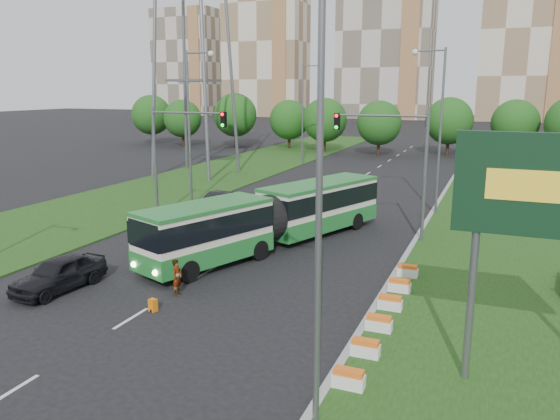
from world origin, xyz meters
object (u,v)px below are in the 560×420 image
at_px(traffic_mast_left, 174,146).
at_px(pedestrian, 177,277).
at_px(car_left_far, 218,203).
at_px(traffic_mast_median, 399,154).
at_px(articulated_bus, 269,217).
at_px(shopping_trolley, 153,305).
at_px(car_left_near, 59,273).

height_order(traffic_mast_left, pedestrian, traffic_mast_left).
height_order(traffic_mast_left, car_left_far, traffic_mast_left).
height_order(traffic_mast_median, articulated_bus, traffic_mast_median).
bearing_deg(traffic_mast_median, traffic_mast_left, -176.23).
bearing_deg(traffic_mast_left, traffic_mast_median, 3.77).
xyz_separation_m(traffic_mast_left, car_left_far, (1.45, 3.39, -4.56)).
xyz_separation_m(traffic_mast_median, articulated_bus, (-6.70, -4.14, -3.57)).
height_order(traffic_mast_median, pedestrian, traffic_mast_median).
xyz_separation_m(articulated_bus, shopping_trolley, (-0.67, -10.89, -1.52)).
distance_m(car_left_far, shopping_trolley, 18.55).
distance_m(traffic_mast_median, traffic_mast_left, 15.19).
relative_size(car_left_near, shopping_trolley, 8.65).
bearing_deg(articulated_bus, pedestrian, -73.62).
relative_size(traffic_mast_median, shopping_trolley, 14.76).
distance_m(articulated_bus, car_left_near, 12.14).
bearing_deg(articulated_bus, shopping_trolley, -72.59).
relative_size(pedestrian, shopping_trolley, 3.12).
bearing_deg(shopping_trolley, pedestrian, 103.73).
bearing_deg(traffic_mast_left, pedestrian, -57.28).
relative_size(articulated_bus, car_left_far, 3.71).
xyz_separation_m(car_left_near, car_left_far, (-0.83, 16.93, -0.01)).
height_order(articulated_bus, car_left_far, articulated_bus).
bearing_deg(car_left_near, car_left_far, 98.21).
relative_size(car_left_far, shopping_trolley, 8.80).
bearing_deg(articulated_bus, traffic_mast_left, -179.45).
bearing_deg(traffic_mast_left, car_left_far, 66.83).
bearing_deg(pedestrian, articulated_bus, -9.57).
bearing_deg(pedestrian, shopping_trolley, 176.14).
relative_size(traffic_mast_left, car_left_far, 1.68).
xyz_separation_m(car_left_far, pedestrian, (6.30, -15.45, 0.06)).
relative_size(articulated_bus, shopping_trolley, 32.67).
bearing_deg(traffic_mast_median, car_left_far, 170.11).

